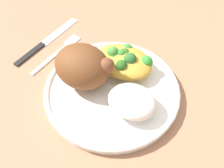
# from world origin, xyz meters

# --- Properties ---
(ground_plane) EXTENTS (2.00, 2.00, 0.00)m
(ground_plane) POSITION_xyz_m (0.00, 0.00, 0.00)
(ground_plane) COLOR #A77354
(plate) EXTENTS (0.25, 0.25, 0.02)m
(plate) POSITION_xyz_m (0.00, 0.00, 0.01)
(plate) COLOR white
(plate) RESTS_ON ground_plane
(roasted_chicken) EXTENTS (0.11, 0.09, 0.07)m
(roasted_chicken) POSITION_xyz_m (-0.05, -0.01, 0.06)
(roasted_chicken) COLOR brown
(roasted_chicken) RESTS_ON plate
(rice_pile) EXTENTS (0.08, 0.07, 0.04)m
(rice_pile) POSITION_xyz_m (0.05, -0.02, 0.04)
(rice_pile) COLOR white
(rice_pile) RESTS_ON plate
(mac_cheese_with_broccoli) EXTENTS (0.11, 0.08, 0.04)m
(mac_cheese_with_broccoli) POSITION_xyz_m (-0.01, 0.06, 0.04)
(mac_cheese_with_broccoli) COLOR gold
(mac_cheese_with_broccoli) RESTS_ON plate
(fork) EXTENTS (0.03, 0.14, 0.01)m
(fork) POSITION_xyz_m (-0.16, 0.04, 0.00)
(fork) COLOR silver
(fork) RESTS_ON ground_plane
(knife) EXTENTS (0.03, 0.19, 0.01)m
(knife) POSITION_xyz_m (-0.20, 0.04, 0.00)
(knife) COLOR black
(knife) RESTS_ON ground_plane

